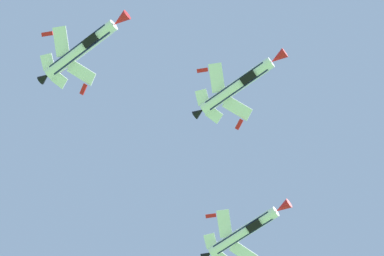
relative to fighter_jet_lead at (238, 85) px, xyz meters
name	(u,v)px	position (x,y,z in m)	size (l,w,h in m)	color
fighter_jet_lead	(238,85)	(0.00, 0.00, 0.00)	(15.80, 9.78, 4.98)	white
fighter_jet_left_wing	(245,231)	(-7.56, 20.77, -3.72)	(15.80, 9.61, 5.14)	white
fighter_jet_right_wing	(82,49)	(-17.89, -13.79, -0.46)	(15.80, 9.68, 5.07)	white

